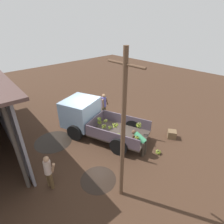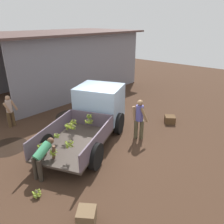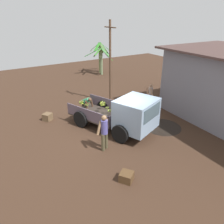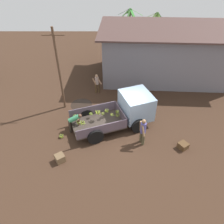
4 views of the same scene
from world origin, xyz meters
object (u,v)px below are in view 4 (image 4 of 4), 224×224
(person_worker_loading, at_px, (74,121))
(wooden_crate_0, at_px, (60,158))
(cargo_truck, at_px, (129,109))
(banana_bunch_on_ground_1, at_px, (61,136))
(banana_bunch_on_ground_0, at_px, (61,136))
(wooden_crate_1, at_px, (183,146))
(utility_pole, at_px, (59,70))
(person_foreground_visitor, at_px, (143,131))
(person_bystander_near_shed, at_px, (97,83))

(person_worker_loading, xyz_separation_m, wooden_crate_0, (-0.44, -2.33, -0.51))
(cargo_truck, xyz_separation_m, banana_bunch_on_ground_1, (-3.97, -1.39, -0.95))
(cargo_truck, relative_size, banana_bunch_on_ground_0, 20.00)
(banana_bunch_on_ground_1, bearing_deg, wooden_crate_0, -81.04)
(banana_bunch_on_ground_0, xyz_separation_m, wooden_crate_1, (6.81, -0.83, 0.05))
(cargo_truck, distance_m, wooden_crate_1, 3.70)
(banana_bunch_on_ground_1, xyz_separation_m, wooden_crate_0, (0.27, -1.69, 0.11))
(banana_bunch_on_ground_0, xyz_separation_m, banana_bunch_on_ground_1, (-0.01, -0.04, -0.02))
(utility_pole, height_order, person_foreground_visitor, utility_pole)
(person_worker_loading, relative_size, wooden_crate_0, 2.64)
(person_foreground_visitor, distance_m, banana_bunch_on_ground_0, 4.68)
(person_foreground_visitor, bearing_deg, person_worker_loading, -39.62)
(banana_bunch_on_ground_0, bearing_deg, wooden_crate_1, -6.92)
(wooden_crate_1, bearing_deg, banana_bunch_on_ground_1, 173.40)
(utility_pole, distance_m, person_bystander_near_shed, 3.40)
(person_bystander_near_shed, bearing_deg, person_foreground_visitor, 19.43)
(utility_pole, xyz_separation_m, person_bystander_near_shed, (2.13, 1.79, -1.96))
(utility_pole, height_order, person_worker_loading, utility_pole)
(wooden_crate_0, height_order, wooden_crate_1, wooden_crate_0)
(banana_bunch_on_ground_0, bearing_deg, person_foreground_visitor, -5.65)
(utility_pole, relative_size, wooden_crate_1, 11.44)
(person_foreground_visitor, xyz_separation_m, wooden_crate_1, (2.23, -0.37, -0.78))
(cargo_truck, distance_m, wooden_crate_0, 4.88)
(utility_pole, distance_m, person_worker_loading, 3.28)
(cargo_truck, xyz_separation_m, utility_pole, (-4.25, 1.59, 1.75))
(wooden_crate_0, bearing_deg, person_foreground_visitor, 16.41)
(banana_bunch_on_ground_1, xyz_separation_m, wooden_crate_1, (6.82, -0.79, 0.07))
(utility_pole, relative_size, person_foreground_visitor, 3.13)
(cargo_truck, xyz_separation_m, wooden_crate_0, (-3.70, -3.08, -0.84))
(person_worker_loading, bearing_deg, person_foreground_visitor, -23.05)
(person_foreground_visitor, height_order, wooden_crate_0, person_foreground_visitor)
(utility_pole, bearing_deg, wooden_crate_1, -27.89)
(person_worker_loading, bearing_deg, person_bystander_near_shed, 66.68)
(cargo_truck, relative_size, person_bystander_near_shed, 3.35)
(person_foreground_visitor, relative_size, banana_bunch_on_ground_0, 6.70)
(banana_bunch_on_ground_0, relative_size, wooden_crate_1, 0.55)
(cargo_truck, relative_size, person_worker_loading, 4.33)
(person_worker_loading, bearing_deg, banana_bunch_on_ground_0, -147.00)
(utility_pole, relative_size, wooden_crate_0, 12.01)
(person_bystander_near_shed, height_order, wooden_crate_0, person_bystander_near_shed)
(cargo_truck, xyz_separation_m, person_worker_loading, (-3.26, -0.75, -0.33))
(person_worker_loading, bearing_deg, banana_bunch_on_ground_1, -145.66)
(person_foreground_visitor, height_order, banana_bunch_on_ground_0, person_foreground_visitor)
(person_worker_loading, distance_m, person_bystander_near_shed, 4.28)
(utility_pole, bearing_deg, banana_bunch_on_ground_1, -84.57)
(person_worker_loading, distance_m, wooden_crate_0, 2.43)
(cargo_truck, relative_size, utility_pole, 0.95)
(person_bystander_near_shed, bearing_deg, cargo_truck, 23.57)
(utility_pole, distance_m, banana_bunch_on_ground_0, 3.99)
(utility_pole, height_order, banana_bunch_on_ground_0, utility_pole)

